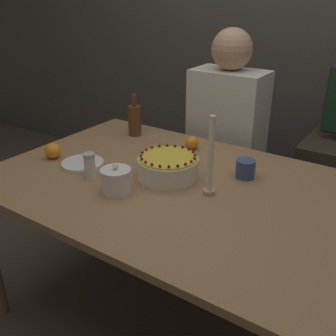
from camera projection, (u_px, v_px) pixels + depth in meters
ground_plane at (179, 318)px, 1.90m from camera, size 12.00×12.00×0.00m
wall_behind at (304, 16)px, 2.41m from camera, size 8.00×0.05×2.60m
dining_table at (180, 204)px, 1.64m from camera, size 1.61×1.03×0.73m
cake at (168, 167)px, 1.64m from camera, size 0.25×0.25×0.11m
sugar_bowl at (116, 180)px, 1.52m from camera, size 0.12×0.12×0.12m
sugar_shaker at (90, 166)px, 1.63m from camera, size 0.05×0.05×0.11m
plate_stack at (83, 164)px, 1.77m from camera, size 0.19×0.19×0.02m
candle at (210, 163)px, 1.47m from camera, size 0.05×0.05×0.31m
bottle at (135, 120)px, 2.10m from camera, size 0.07×0.07×0.22m
cup at (245, 169)px, 1.64m from camera, size 0.08×0.08×0.08m
orange_fruit_0 at (53, 151)px, 1.83m from camera, size 0.07×0.07×0.07m
orange_fruit_1 at (192, 143)px, 1.93m from camera, size 0.07×0.07×0.07m
person_man_blue_shirt at (225, 157)px, 2.28m from camera, size 0.40×0.34×1.28m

